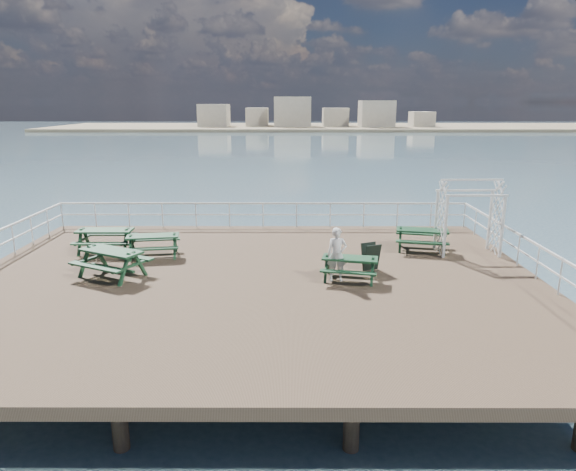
# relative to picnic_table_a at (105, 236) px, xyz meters

# --- Properties ---
(ground) EXTENTS (18.00, 14.00, 0.30)m
(ground) POSITION_rel_picnic_table_a_xyz_m (5.58, -2.93, -0.76)
(ground) COLOR brown
(ground) RESTS_ON ground
(sea_backdrop) EXTENTS (300.00, 300.00, 9.20)m
(sea_backdrop) POSITION_rel_picnic_table_a_xyz_m (18.11, 131.13, -1.12)
(sea_backdrop) COLOR #415F6E
(sea_backdrop) RESTS_ON ground
(railing) EXTENTS (17.77, 13.76, 1.10)m
(railing) POSITION_rel_picnic_table_a_xyz_m (5.50, -0.37, 0.26)
(railing) COLOR silver
(railing) RESTS_ON ground
(picnic_table_a) EXTENTS (1.97, 1.59, 0.96)m
(picnic_table_a) POSITION_rel_picnic_table_a_xyz_m (0.00, 0.00, 0.00)
(picnic_table_a) COLOR #153B21
(picnic_table_a) RESTS_ON ground
(picnic_table_b) EXTENTS (2.01, 1.71, 0.88)m
(picnic_table_b) POSITION_rel_picnic_table_a_xyz_m (1.89, -0.55, -0.05)
(picnic_table_b) COLOR #153B21
(picnic_table_b) RESTS_ON ground
(picnic_table_c) EXTENTS (2.14, 1.86, 0.91)m
(picnic_table_c) POSITION_rel_picnic_table_a_xyz_m (11.63, 0.23, -0.03)
(picnic_table_c) COLOR #153B21
(picnic_table_c) RESTS_ON ground
(picnic_table_d) EXTENTS (2.55, 2.38, 0.99)m
(picnic_table_d) POSITION_rel_picnic_table_a_xyz_m (1.16, -2.75, 0.02)
(picnic_table_d) COLOR #153B21
(picnic_table_d) RESTS_ON ground
(picnic_table_e) EXTENTS (1.92, 1.66, 0.82)m
(picnic_table_e) POSITION_rel_picnic_table_a_xyz_m (8.60, -3.03, -0.09)
(picnic_table_e) COLOR #153B21
(picnic_table_e) RESTS_ON ground
(trellis_arbor) EXTENTS (2.21, 1.22, 2.72)m
(trellis_arbor) POSITION_rel_picnic_table_a_xyz_m (13.18, -0.13, 0.59)
(trellis_arbor) COLOR silver
(trellis_arbor) RESTS_ON ground
(sandwich_board) EXTENTS (0.67, 0.59, 0.90)m
(sandwich_board) POSITION_rel_picnic_table_a_xyz_m (9.39, -2.08, -0.17)
(sandwich_board) COLOR black
(sandwich_board) RESTS_ON ground
(person) EXTENTS (0.62, 0.41, 1.66)m
(person) POSITION_rel_picnic_table_a_xyz_m (8.18, -3.10, 0.22)
(person) COLOR silver
(person) RESTS_ON ground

